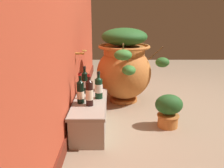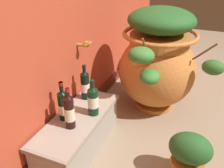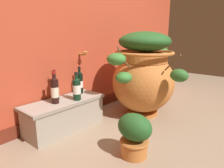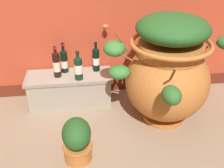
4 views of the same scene
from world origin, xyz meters
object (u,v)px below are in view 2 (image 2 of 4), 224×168
wine_bottle_middle (63,104)px  wine_bottle_back (93,100)px  wine_bottle_right (85,84)px  potted_shrub (189,155)px  terracotta_urn (158,60)px  wine_bottle_left (69,111)px

wine_bottle_middle → wine_bottle_back: 0.21m
wine_bottle_right → potted_shrub: size_ratio=0.85×
terracotta_urn → wine_bottle_back: bearing=158.5°
wine_bottle_left → wine_bottle_middle: (0.07, 0.09, -0.01)m
wine_bottle_right → wine_bottle_middle: bearing=178.4°
wine_bottle_middle → wine_bottle_right: wine_bottle_middle is taller
wine_bottle_left → potted_shrub: bearing=-78.2°
wine_bottle_left → wine_bottle_back: size_ratio=1.09×
wine_bottle_left → potted_shrub: 0.85m
terracotta_urn → wine_bottle_right: (-0.57, 0.45, -0.06)m
wine_bottle_right → wine_bottle_back: (-0.17, -0.16, -0.01)m
potted_shrub → wine_bottle_middle: bearing=96.4°
wine_bottle_right → potted_shrub: (-0.21, -0.87, -0.24)m
terracotta_urn → wine_bottle_right: 0.73m
wine_bottle_left → terracotta_urn: bearing=-21.3°
wine_bottle_left → wine_bottle_back: wine_bottle_left is taller
wine_bottle_left → wine_bottle_right: wine_bottle_left is taller
wine_bottle_left → wine_bottle_middle: size_ratio=1.02×
wine_bottle_left → potted_shrub: (0.17, -0.79, -0.25)m
terracotta_urn → potted_shrub: bearing=-151.8°
wine_bottle_middle → terracotta_urn: bearing=-27.6°
wine_bottle_back → potted_shrub: bearing=-92.8°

